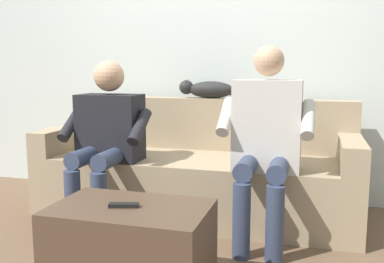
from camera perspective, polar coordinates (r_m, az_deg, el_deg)
ground_plane at (r=2.56m, az=-3.71°, el=-15.67°), size 8.00×8.00×0.00m
back_wall at (r=3.51m, az=2.94°, el=11.35°), size 5.20×0.06×2.44m
couch at (r=3.11m, az=0.71°, el=-5.67°), size 2.21×0.77×0.81m
coffee_table at (r=2.09m, az=-8.07°, el=-15.21°), size 0.72×0.45×0.42m
person_left_seated at (r=2.59m, az=9.78°, el=-0.29°), size 0.55×0.54×1.17m
person_right_seated at (r=2.89m, az=-11.31°, el=-0.21°), size 0.57×0.52×1.09m
cat_on_backrest at (r=3.28m, az=2.02°, el=5.61°), size 0.57×0.14×0.14m
remote_black at (r=2.00m, az=-9.01°, el=-9.62°), size 0.14×0.07×0.02m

